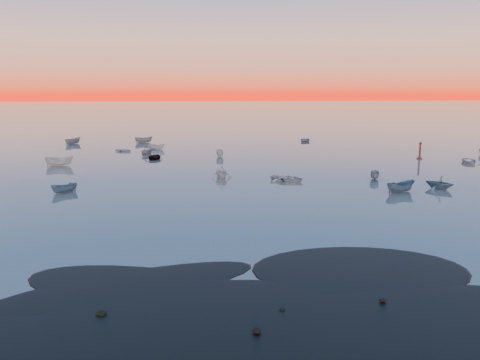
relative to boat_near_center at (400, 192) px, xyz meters
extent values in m
plane|color=#6B6359|center=(-17.27, 74.22, 0.00)|extent=(600.00, 600.00, 0.00)
imported|color=#3B5B71|center=(0.00, 0.00, 0.00)|extent=(2.77, 4.37, 1.40)
imported|color=#3B5B71|center=(5.77, 1.45, 0.00)|extent=(3.86, 3.71, 1.29)
cylinder|color=#4B1A10|center=(15.04, 25.94, 0.05)|extent=(0.93, 0.93, 0.31)
cylinder|color=#4B1A10|center=(15.04, 25.94, 1.34)|extent=(0.33, 0.33, 2.68)
cone|color=#4B1A10|center=(15.04, 25.94, 2.94)|extent=(0.62, 0.62, 0.52)
camera|label=1|loc=(-24.86, -54.29, 12.80)|focal=35.00mm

